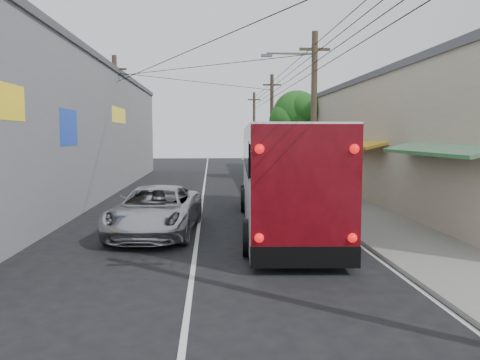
# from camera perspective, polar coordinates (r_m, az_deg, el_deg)

# --- Properties ---
(ground) EXTENTS (120.00, 120.00, 0.00)m
(ground) POSITION_cam_1_polar(r_m,az_deg,el_deg) (9.09, -6.46, -15.82)
(ground) COLOR black
(ground) RESTS_ON ground
(sidewalk) EXTENTS (3.00, 80.00, 0.12)m
(sidewalk) POSITION_cam_1_polar(r_m,az_deg,el_deg) (29.27, 8.38, -0.95)
(sidewalk) COLOR slate
(sidewalk) RESTS_ON ground
(building_right) EXTENTS (7.09, 40.00, 6.25)m
(building_right) POSITION_cam_1_polar(r_m,az_deg,el_deg) (32.23, 15.58, 5.00)
(building_right) COLOR #B7A991
(building_right) RESTS_ON ground
(building_left) EXTENTS (7.20, 36.00, 7.25)m
(building_left) POSITION_cam_1_polar(r_m,az_deg,el_deg) (27.93, -22.38, 5.78)
(building_left) COLOR gray
(building_left) RESTS_ON ground
(utility_poles) EXTENTS (11.80, 45.28, 8.00)m
(utility_poles) POSITION_cam_1_polar(r_m,az_deg,el_deg) (28.92, 1.75, 7.10)
(utility_poles) COLOR #473828
(utility_poles) RESTS_ON ground
(street_tree) EXTENTS (4.40, 4.00, 6.60)m
(street_tree) POSITION_cam_1_polar(r_m,az_deg,el_deg) (35.09, 7.04, 7.66)
(street_tree) COLOR #3F2B19
(street_tree) RESTS_ON ground
(coach_bus) EXTENTS (3.45, 12.64, 3.60)m
(coach_bus) POSITION_cam_1_polar(r_m,az_deg,el_deg) (17.11, 5.02, 0.65)
(coach_bus) COLOR white
(coach_bus) RESTS_ON ground
(jeepney) EXTENTS (3.07, 5.88, 1.58)m
(jeepney) POSITION_cam_1_polar(r_m,az_deg,el_deg) (15.96, -10.22, -3.65)
(jeepney) COLOR #B8B7BF
(jeepney) RESTS_ON ground
(parked_suv) EXTENTS (2.50, 5.78, 1.66)m
(parked_suv) POSITION_cam_1_polar(r_m,az_deg,el_deg) (25.54, 5.79, -0.12)
(parked_suv) COLOR #A1A0A8
(parked_suv) RESTS_ON ground
(parked_car_mid) EXTENTS (1.61, 3.77, 1.27)m
(parked_car_mid) POSITION_cam_1_polar(r_m,az_deg,el_deg) (29.44, 4.55, 0.25)
(parked_car_mid) COLOR #232328
(parked_car_mid) RESTS_ON ground
(parked_car_far) EXTENTS (1.55, 4.26, 1.40)m
(parked_car_far) POSITION_cam_1_polar(r_m,az_deg,el_deg) (35.78, 2.87, 1.28)
(parked_car_far) COLOR black
(parked_car_far) RESTS_ON ground
(pedestrian_near) EXTENTS (0.69, 0.53, 1.69)m
(pedestrian_near) POSITION_cam_1_polar(r_m,az_deg,el_deg) (25.09, 9.55, 0.05)
(pedestrian_near) COLOR #C66999
(pedestrian_near) RESTS_ON sidewalk
(pedestrian_far) EXTENTS (0.98, 0.87, 1.69)m
(pedestrian_far) POSITION_cam_1_polar(r_m,az_deg,el_deg) (25.88, 12.48, 0.16)
(pedestrian_far) COLOR #89A5C7
(pedestrian_far) RESTS_ON sidewalk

